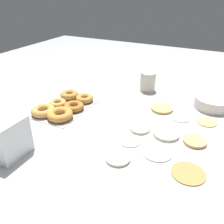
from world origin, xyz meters
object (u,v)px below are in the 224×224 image
object	(u,v)px
pancake_0	(188,173)
pancake_6	(157,152)
pancake_5	(195,142)
donut_tray	(64,106)
pancake_9	(130,141)
pancake_7	(140,129)
pancake_8	(207,122)
pancake_1	(181,118)
pancake_3	(162,109)
pancake_2	(166,134)
paper_cup	(148,81)
pancake_4	(118,158)
batter_bowl	(213,102)
container_stack	(5,137)

from	to	relation	value
pancake_0	pancake_6	size ratio (longest dim) A/B	1.01
pancake_5	donut_tray	world-z (taller)	donut_tray
pancake_9	donut_tray	distance (m)	0.40
pancake_7	pancake_8	world-z (taller)	pancake_7
pancake_1	pancake_5	bearing A→B (deg)	28.36
pancake_3	pancake_2	bearing A→B (deg)	20.68
pancake_6	paper_cup	xyz separation A→B (m)	(-0.52, -0.22, 0.05)
pancake_7	pancake_1	bearing A→B (deg)	142.53
pancake_4	pancake_7	bearing A→B (deg)	179.95
pancake_4	batter_bowl	size ratio (longest dim) A/B	0.48
pancake_9	batter_bowl	distance (m)	0.51
pancake_3	pancake_8	xyz separation A→B (m)	(0.03, 0.21, -0.00)
pancake_1	paper_cup	distance (m)	0.34
pancake_3	pancake_9	bearing A→B (deg)	-6.51
pancake_1	pancake_7	world-z (taller)	pancake_7
pancake_2	pancake_3	size ratio (longest dim) A/B	1.01
pancake_6	pancake_9	distance (m)	0.12
pancake_7	pancake_9	xyz separation A→B (m)	(0.10, -0.00, -0.00)
pancake_1	pancake_7	size ratio (longest dim) A/B	0.98
pancake_2	pancake_3	world-z (taller)	same
pancake_5	pancake_9	world-z (taller)	pancake_5
pancake_2	pancake_5	size ratio (longest dim) A/B	1.21
pancake_4	donut_tray	size ratio (longest dim) A/B	0.26
pancake_8	donut_tray	world-z (taller)	donut_tray
pancake_1	pancake_9	world-z (taller)	same
pancake_4	pancake_9	world-z (taller)	pancake_4
pancake_2	pancake_8	distance (m)	0.22
pancake_2	pancake_7	xyz separation A→B (m)	(0.01, -0.11, -0.00)
pancake_9	pancake_4	bearing A→B (deg)	2.16
pancake_7	batter_bowl	size ratio (longest dim) A/B	0.46
batter_bowl	paper_cup	distance (m)	0.36
container_stack	donut_tray	bearing A→B (deg)	-175.49
pancake_2	donut_tray	world-z (taller)	donut_tray
pancake_8	pancake_5	bearing A→B (deg)	-6.57
pancake_5	pancake_9	xyz separation A→B (m)	(0.10, -0.22, -0.00)
batter_bowl	container_stack	bearing A→B (deg)	-40.74
pancake_6	paper_cup	world-z (taller)	paper_cup
pancake_8	batter_bowl	world-z (taller)	batter_bowl
pancake_3	pancake_8	size ratio (longest dim) A/B	1.19
batter_bowl	pancake_1	bearing A→B (deg)	-32.23
pancake_1	pancake_7	xyz separation A→B (m)	(0.17, -0.13, 0.00)
pancake_5	paper_cup	xyz separation A→B (m)	(-0.40, -0.33, 0.05)
pancake_3	pancake_5	world-z (taller)	same
pancake_4	pancake_7	world-z (taller)	same
pancake_0	pancake_1	world-z (taller)	same
pancake_4	paper_cup	distance (m)	0.63
pancake_0	pancake_3	world-z (taller)	pancake_3
pancake_5	pancake_8	size ratio (longest dim) A/B	0.99
pancake_4	pancake_8	size ratio (longest dim) A/B	0.98
pancake_4	pancake_8	bearing A→B (deg)	148.97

